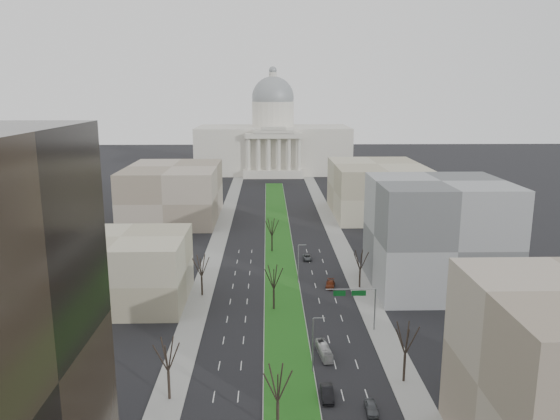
{
  "coord_description": "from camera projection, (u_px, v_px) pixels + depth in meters",
  "views": [
    {
      "loc": [
        -3.18,
        -22.12,
        42.92
      ],
      "look_at": [
        0.06,
        114.62,
        12.79
      ],
      "focal_mm": 35.0,
      "sensor_mm": 36.0,
      "label": 1
    }
  ],
  "objects": [
    {
      "name": "median",
      "position": [
        279.0,
        252.0,
        147.05
      ],
      "size": [
        8.0,
        222.03,
        0.2
      ],
      "color": "#999993",
      "rests_on": "ground"
    },
    {
      "name": "tree_left_far",
      "position": [
        201.0,
        265.0,
        114.95
      ],
      "size": [
        5.28,
        5.28,
        9.5
      ],
      "color": "black",
      "rests_on": "ground"
    },
    {
      "name": "car_grey_near",
      "position": [
        371.0,
        408.0,
        74.14
      ],
      "size": [
        1.75,
        4.07,
        1.37
      ],
      "primitive_type": "imported",
      "rotation": [
        0.0,
        0.0,
        -0.03
      ],
      "color": "#4A4D52",
      "rests_on": "ground"
    },
    {
      "name": "building_far_left",
      "position": [
        173.0,
        193.0,
        184.37
      ],
      "size": [
        30.0,
        40.0,
        18.0
      ],
      "primitive_type": "cube",
      "color": "gray",
      "rests_on": "ground"
    },
    {
      "name": "sidewalk_left",
      "position": [
        205.0,
        284.0,
        123.23
      ],
      "size": [
        5.0,
        330.0,
        0.15
      ],
      "primitive_type": "cube",
      "color": "gray",
      "rests_on": "ground"
    },
    {
      "name": "car_red",
      "position": [
        330.0,
        284.0,
        121.35
      ],
      "size": [
        2.66,
        4.91,
        1.35
      ],
      "primitive_type": "imported",
      "rotation": [
        0.0,
        0.0,
        -0.17
      ],
      "color": "#62220D",
      "rests_on": "ground"
    },
    {
      "name": "building_grey_right",
      "position": [
        438.0,
        235.0,
        118.93
      ],
      "size": [
        28.0,
        26.0,
        24.0
      ],
      "primitive_type": "cube",
      "color": "slate",
      "rests_on": "ground"
    },
    {
      "name": "tree_median_a",
      "position": [
        278.0,
        383.0,
        68.4
      ],
      "size": [
        5.4,
        5.4,
        9.72
      ],
      "color": "black",
      "rests_on": "ground"
    },
    {
      "name": "tree_right_mid",
      "position": [
        406.0,
        338.0,
        80.53
      ],
      "size": [
        5.52,
        5.52,
        9.94
      ],
      "color": "black",
      "rests_on": "ground"
    },
    {
      "name": "tree_left_mid",
      "position": [
        167.0,
        354.0,
        75.86
      ],
      "size": [
        5.4,
        5.4,
        9.72
      ],
      "color": "black",
      "rests_on": "ground"
    },
    {
      "name": "streetlamp_median_b",
      "position": [
        313.0,
        344.0,
        83.65
      ],
      "size": [
        1.9,
        0.2,
        9.16
      ],
      "color": "gray",
      "rests_on": "ground"
    },
    {
      "name": "car_black",
      "position": [
        327.0,
        393.0,
        77.57
      ],
      "size": [
        1.79,
        4.86,
        1.59
      ],
      "primitive_type": "imported",
      "rotation": [
        0.0,
        0.0,
        -0.02
      ],
      "color": "black",
      "rests_on": "ground"
    },
    {
      "name": "tree_median_b",
      "position": [
        274.0,
        276.0,
        107.45
      ],
      "size": [
        5.4,
        5.4,
        9.72
      ],
      "color": "black",
      "rests_on": "ground"
    },
    {
      "name": "tree_median_c",
      "position": [
        272.0,
        227.0,
        146.51
      ],
      "size": [
        5.4,
        5.4,
        9.72
      ],
      "color": "black",
      "rests_on": "ground"
    },
    {
      "name": "capitol",
      "position": [
        273.0,
        141.0,
        290.6
      ],
      "size": [
        80.0,
        46.0,
        55.0
      ],
      "color": "beige",
      "rests_on": "ground"
    },
    {
      "name": "building_beige_left",
      "position": [
        122.0,
        269.0,
        111.62
      ],
      "size": [
        26.0,
        22.0,
        14.0
      ],
      "primitive_type": "cube",
      "color": "tan",
      "rests_on": "ground"
    },
    {
      "name": "mast_arm_signs",
      "position": [
        360.0,
        299.0,
        98.27
      ],
      "size": [
        9.12,
        0.24,
        8.09
      ],
      "color": "gray",
      "rests_on": "ground"
    },
    {
      "name": "box_van",
      "position": [
        324.0,
        351.0,
        89.84
      ],
      "size": [
        2.38,
        6.88,
        1.88
      ],
      "primitive_type": "imported",
      "rotation": [
        0.0,
        0.0,
        0.12
      ],
      "color": "silver",
      "rests_on": "ground"
    },
    {
      "name": "streetlamp_median_c",
      "position": [
        298.0,
        263.0,
        122.7
      ],
      "size": [
        1.9,
        0.2,
        9.16
      ],
      "color": "gray",
      "rests_on": "ground"
    },
    {
      "name": "ground",
      "position": [
        279.0,
        252.0,
        148.06
      ],
      "size": [
        600.0,
        600.0,
        0.0
      ],
      "primitive_type": "plane",
      "color": "black",
      "rests_on": "ground"
    },
    {
      "name": "sidewalk_right",
      "position": [
        359.0,
        283.0,
        124.04
      ],
      "size": [
        5.0,
        330.0,
        0.15
      ],
      "primitive_type": "cube",
      "color": "gray",
      "rests_on": "ground"
    },
    {
      "name": "car_grey_far",
      "position": [
        307.0,
        257.0,
        140.96
      ],
      "size": [
        2.12,
        4.56,
        1.27
      ],
      "primitive_type": "imported",
      "rotation": [
        0.0,
        0.0,
        0.0
      ],
      "color": "#474B4E",
      "rests_on": "ground"
    },
    {
      "name": "building_far_right",
      "position": [
        376.0,
        189.0,
        190.87
      ],
      "size": [
        30.0,
        40.0,
        18.0
      ],
      "primitive_type": "cube",
      "color": "tan",
      "rests_on": "ground"
    },
    {
      "name": "tree_right_far",
      "position": [
        360.0,
        260.0,
        119.71
      ],
      "size": [
        5.04,
        5.04,
        9.07
      ],
      "color": "black",
      "rests_on": "ground"
    }
  ]
}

